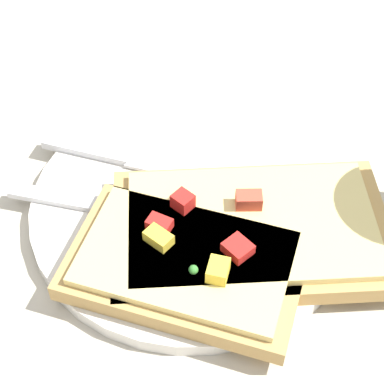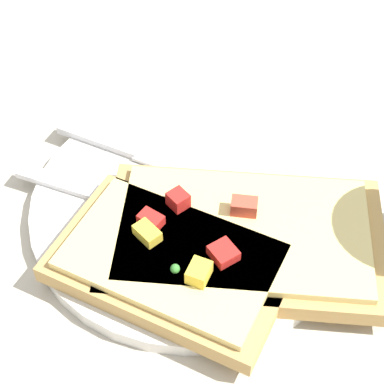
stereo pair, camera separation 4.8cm
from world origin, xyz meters
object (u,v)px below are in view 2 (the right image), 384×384
at_px(knife, 148,155).
at_px(plate, 192,206).
at_px(pizza_slice_main, 243,236).
at_px(pizza_slice_corner, 172,262).
at_px(fork, 168,216).

bearing_deg(knife, plate, -27.02).
height_order(knife, pizza_slice_main, pizza_slice_main).
xyz_separation_m(plate, pizza_slice_main, (-0.05, 0.02, 0.02)).
distance_m(pizza_slice_main, pizza_slice_corner, 0.05).
bearing_deg(pizza_slice_corner, knife, 127.30).
distance_m(plate, fork, 0.03).
distance_m(fork, pizza_slice_main, 0.06).
relative_size(knife, pizza_slice_main, 0.88).
relative_size(knife, pizza_slice_corner, 1.22).
distance_m(plate, pizza_slice_corner, 0.07).
bearing_deg(fork, pizza_slice_corner, -63.32).
bearing_deg(fork, pizza_slice_main, -2.12).
xyz_separation_m(pizza_slice_main, pizza_slice_corner, (0.04, 0.04, 0.00)).
bearing_deg(knife, pizza_slice_corner, -53.25).
bearing_deg(pizza_slice_corner, pizza_slice_main, 50.92).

